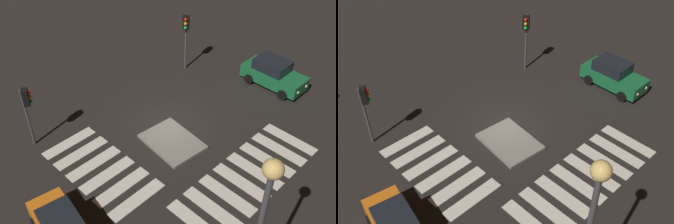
% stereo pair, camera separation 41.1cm
% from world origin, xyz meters
% --- Properties ---
extents(ground_plane, '(80.00, 80.00, 0.00)m').
position_xyz_m(ground_plane, '(0.00, 0.00, 0.00)').
color(ground_plane, black).
extents(traffic_island, '(3.54, 2.80, 0.18)m').
position_xyz_m(traffic_island, '(1.27, -0.93, 0.09)').
color(traffic_island, gray).
rests_on(traffic_island, ground).
extents(car_green, '(4.31, 2.05, 1.86)m').
position_xyz_m(car_green, '(2.02, 7.93, 0.92)').
color(car_green, '#196B38').
rests_on(car_green, ground).
extents(traffic_light_south, '(0.54, 0.53, 3.70)m').
position_xyz_m(traffic_light_south, '(-4.13, -6.32, 2.80)').
color(traffic_light_south, '#47474C').
rests_on(traffic_light_south, ground).
extents(traffic_light_west, '(0.54, 0.53, 4.14)m').
position_xyz_m(traffic_light_west, '(-3.53, 5.25, 3.14)').
color(traffic_light_west, '#47474C').
rests_on(traffic_light_west, ground).
extents(crosswalk_near, '(6.45, 3.20, 0.02)m').
position_xyz_m(crosswalk_near, '(-0.00, -5.05, 0.01)').
color(crosswalk_near, silver).
rests_on(crosswalk_near, ground).
extents(crosswalk_side, '(3.20, 8.75, 0.02)m').
position_xyz_m(crosswalk_side, '(5.83, 0.00, 0.01)').
color(crosswalk_side, silver).
rests_on(crosswalk_side, ground).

